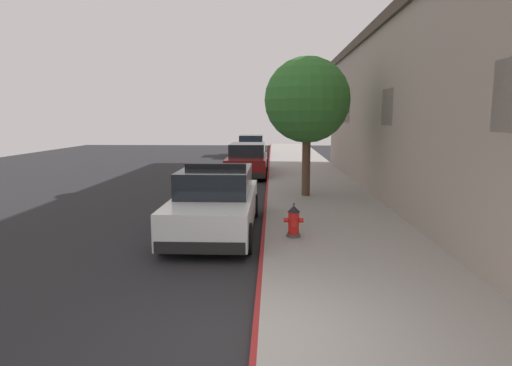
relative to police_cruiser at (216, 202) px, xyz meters
The scene contains 9 objects.
ground_plane 5.43m from the police_cruiser, 123.64° to the left, with size 30.35×60.00×0.20m, color #232326.
sidewalk_pavement 5.43m from the police_cruiser, 55.82° to the left, with size 3.61×60.00×0.16m, color gray.
curb_painted_edge 4.66m from the police_cruiser, 75.14° to the left, with size 0.08×60.00×0.16m, color maroon.
storefront_building 8.51m from the police_cruiser, 21.82° to the left, with size 5.80×25.27×6.01m.
police_cruiser is the anchor object (origin of this frame).
parked_car_silver_ahead 10.57m from the police_cruiser, 89.10° to the left, with size 1.94×4.84×1.56m.
parked_car_dark_far 21.13m from the police_cruiser, 90.44° to the left, with size 1.94×4.84×1.56m.
fire_hydrant 2.11m from the police_cruiser, 27.33° to the right, with size 0.44×0.40×0.76m.
street_tree 5.62m from the police_cruiser, 59.55° to the left, with size 2.84×2.84×4.63m.
Camera 1 is at (0.16, -4.85, 2.77)m, focal length 30.46 mm.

